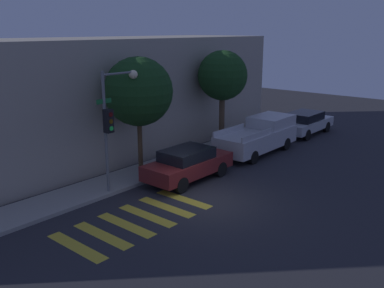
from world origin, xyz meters
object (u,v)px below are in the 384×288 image
(pickup_truck, at_px, (259,135))
(tree_midblock, at_px, (223,76))
(sedan_near_corner, at_px, (188,164))
(sedan_middle, at_px, (305,122))
(tree_near_corner, at_px, (138,92))
(traffic_light_pole, at_px, (114,113))

(pickup_truck, xyz_separation_m, tree_midblock, (-0.46, 2.18, 3.05))
(sedan_near_corner, xyz_separation_m, pickup_truck, (5.84, 0.00, 0.16))
(sedan_middle, relative_size, tree_near_corner, 0.86)
(tree_midblock, bearing_deg, pickup_truck, -78.15)
(sedan_middle, xyz_separation_m, tree_midblock, (-5.87, 2.18, 3.23))
(pickup_truck, height_order, tree_midblock, tree_midblock)
(pickup_truck, relative_size, tree_midblock, 1.00)
(traffic_light_pole, height_order, tree_midblock, tree_midblock)
(pickup_truck, bearing_deg, sedan_near_corner, -180.00)
(tree_near_corner, bearing_deg, pickup_truck, -18.23)
(sedan_near_corner, relative_size, pickup_truck, 0.80)
(sedan_near_corner, distance_m, tree_midblock, 6.64)
(sedan_near_corner, height_order, tree_midblock, tree_midblock)
(tree_near_corner, bearing_deg, tree_midblock, -0.00)
(tree_midblock, bearing_deg, traffic_light_pole, -173.74)
(sedan_near_corner, xyz_separation_m, tree_near_corner, (-0.78, 2.18, 3.03))
(tree_near_corner, xyz_separation_m, tree_midblock, (6.16, -0.00, 0.18))
(tree_near_corner, height_order, tree_midblock, tree_midblock)
(tree_near_corner, bearing_deg, sedan_middle, -10.27)
(sedan_near_corner, xyz_separation_m, tree_midblock, (5.38, 2.18, 3.21))
(traffic_light_pole, distance_m, tree_near_corner, 2.40)
(sedan_near_corner, distance_m, tree_near_corner, 3.81)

